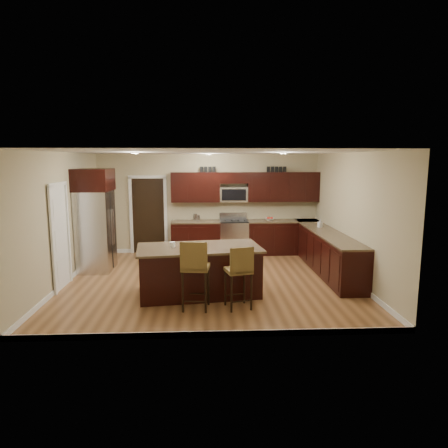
{
  "coord_description": "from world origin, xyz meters",
  "views": [
    {
      "loc": [
        -0.1,
        -8.19,
        2.54
      ],
      "look_at": [
        0.31,
        0.4,
        1.16
      ],
      "focal_mm": 32.0,
      "sensor_mm": 36.0,
      "label": 1
    }
  ],
  "objects": [
    {
      "name": "floor",
      "position": [
        0.0,
        0.0,
        0.0
      ],
      "size": [
        6.0,
        6.0,
        0.0
      ],
      "primitive_type": "plane",
      "color": "#8D5F37",
      "rests_on": "ground"
    },
    {
      "name": "canister_tall",
      "position": [
        -0.36,
        2.45,
        1.02
      ],
      "size": [
        0.12,
        0.12,
        0.2
      ],
      "primitive_type": "cylinder",
      "color": "silver",
      "rests_on": "base_cabinets"
    },
    {
      "name": "island_jar",
      "position": [
        -0.72,
        -0.8,
        0.97
      ],
      "size": [
        0.1,
        0.1,
        0.1
      ],
      "primitive_type": "cylinder",
      "color": "white",
      "rests_on": "island"
    },
    {
      "name": "floor_mat",
      "position": [
        0.77,
        1.38,
        0.01
      ],
      "size": [
        0.87,
        0.61,
        0.01
      ],
      "primitive_type": "cube",
      "rotation": [
        0.0,
        0.0,
        0.06
      ],
      "color": "brown",
      "rests_on": "floor"
    },
    {
      "name": "base_cabinets",
      "position": [
        1.9,
        1.45,
        0.46
      ],
      "size": [
        4.02,
        3.96,
        0.92
      ],
      "color": "black",
      "rests_on": "floor"
    },
    {
      "name": "stool_mid",
      "position": [
        -0.28,
        -1.65,
        0.76
      ],
      "size": [
        0.51,
        0.51,
        1.21
      ],
      "rotation": [
        0.0,
        0.0,
        -0.13
      ],
      "color": "brown",
      "rests_on": "floor"
    },
    {
      "name": "canister_short",
      "position": [
        -0.29,
        2.45,
        1.0
      ],
      "size": [
        0.11,
        0.11,
        0.16
      ],
      "primitive_type": "cylinder",
      "color": "silver",
      "rests_on": "base_cabinets"
    },
    {
      "name": "microwave",
      "position": [
        0.68,
        2.6,
        1.62
      ],
      "size": [
        0.76,
        0.31,
        0.4
      ],
      "primitive_type": "cube",
      "color": "silver",
      "rests_on": "upper_cabinets"
    },
    {
      "name": "fruit_bowl",
      "position": [
        1.66,
        2.45,
        0.95
      ],
      "size": [
        0.32,
        0.32,
        0.06
      ],
      "primitive_type": "imported",
      "rotation": [
        0.0,
        0.0,
        -0.33
      ],
      "color": "silver",
      "rests_on": "base_cabinets"
    },
    {
      "name": "pantry_door",
      "position": [
        -2.98,
        -0.3,
        1.02
      ],
      "size": [
        0.03,
        0.8,
        2.04
      ],
      "primitive_type": "cube",
      "color": "white",
      "rests_on": "floor"
    },
    {
      "name": "letter_decor",
      "position": [
        0.9,
        2.58,
        2.29
      ],
      "size": [
        2.2,
        0.03,
        0.15
      ],
      "primitive_type": null,
      "color": "black",
      "rests_on": "upper_cabinets"
    },
    {
      "name": "stool_right",
      "position": [
        0.48,
        -1.64,
        0.69
      ],
      "size": [
        0.5,
        0.5,
        1.11
      ],
      "rotation": [
        0.0,
        0.0,
        0.25
      ],
      "color": "brown",
      "rests_on": "floor"
    },
    {
      "name": "ceiling",
      "position": [
        0.0,
        0.0,
        2.7
      ],
      "size": [
        6.0,
        6.0,
        0.0
      ],
      "primitive_type": "plane",
      "rotation": [
        3.14,
        0.0,
        0.0
      ],
      "color": "silver",
      "rests_on": "wall_back"
    },
    {
      "name": "refrigerator",
      "position": [
        -2.62,
        1.0,
        1.2
      ],
      "size": [
        0.79,
        0.99,
        2.35
      ],
      "color": "silver",
      "rests_on": "floor"
    },
    {
      "name": "doorway",
      "position": [
        -1.65,
        2.73,
        1.03
      ],
      "size": [
        0.85,
        0.03,
        2.06
      ],
      "primitive_type": "cube",
      "color": "black",
      "rests_on": "floor"
    },
    {
      "name": "wall_right",
      "position": [
        3.0,
        0.0,
        1.35
      ],
      "size": [
        0.0,
        5.5,
        5.5
      ],
      "primitive_type": "plane",
      "rotation": [
        1.57,
        0.0,
        -1.57
      ],
      "color": "tan",
      "rests_on": "floor"
    },
    {
      "name": "island",
      "position": [
        -0.22,
        -0.8,
        0.43
      ],
      "size": [
        2.44,
        1.49,
        0.92
      ],
      "rotation": [
        0.0,
        0.0,
        0.13
      ],
      "color": "black",
      "rests_on": "floor"
    },
    {
      "name": "soap_bottle",
      "position": [
        2.7,
        1.28,
        1.02
      ],
      "size": [
        0.12,
        0.12,
        0.2
      ],
      "primitive_type": "imported",
      "rotation": [
        0.0,
        0.0,
        0.4
      ],
      "color": "#B2B2B2",
      "rests_on": "base_cabinets"
    },
    {
      "name": "wall_left",
      "position": [
        -3.0,
        0.0,
        1.35
      ],
      "size": [
        0.0,
        5.5,
        5.5
      ],
      "primitive_type": "plane",
      "rotation": [
        1.57,
        0.0,
        1.57
      ],
      "color": "tan",
      "rests_on": "floor"
    },
    {
      "name": "wall_back",
      "position": [
        0.0,
        2.75,
        1.35
      ],
      "size": [
        6.0,
        0.0,
        6.0
      ],
      "primitive_type": "plane",
      "rotation": [
        1.57,
        0.0,
        0.0
      ],
      "color": "tan",
      "rests_on": "floor"
    },
    {
      "name": "range",
      "position": [
        0.68,
        2.45,
        0.47
      ],
      "size": [
        0.76,
        0.64,
        1.11
      ],
      "color": "silver",
      "rests_on": "floor"
    },
    {
      "name": "upper_cabinets",
      "position": [
        1.04,
        2.58,
        1.84
      ],
      "size": [
        4.0,
        0.33,
        0.8
      ],
      "color": "black",
      "rests_on": "wall_back"
    }
  ]
}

